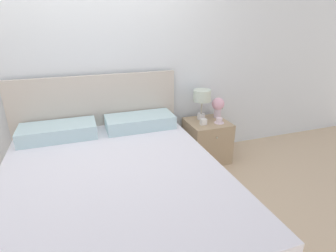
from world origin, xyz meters
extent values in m
plane|color=#CCB28E|center=(0.00, 0.00, 0.00)|extent=(12.00, 12.00, 0.00)
cube|color=white|center=(0.00, 0.07, 1.30)|extent=(8.00, 0.06, 2.60)
cube|color=white|center=(0.00, -1.09, 0.16)|extent=(1.77, 2.18, 0.32)
cube|color=white|center=(0.00, -1.09, 0.43)|extent=(1.73, 2.14, 0.22)
cube|color=beige|center=(0.00, -0.03, 0.56)|extent=(1.80, 0.05, 1.11)
cube|color=silver|center=(-0.42, -0.25, 0.61)|extent=(0.74, 0.36, 0.14)
cube|color=silver|center=(0.42, -0.25, 0.61)|extent=(0.74, 0.36, 0.14)
cube|color=tan|center=(1.27, -0.26, 0.25)|extent=(0.49, 0.48, 0.51)
sphere|color=#B2AD93|center=(1.27, -0.51, 0.40)|extent=(0.02, 0.02, 0.02)
cylinder|color=white|center=(1.23, -0.15, 0.54)|extent=(0.10, 0.10, 0.07)
cylinder|color=#B7B29E|center=(1.23, -0.15, 0.66)|extent=(0.02, 0.02, 0.16)
cylinder|color=silver|center=(1.23, -0.15, 0.81)|extent=(0.21, 0.21, 0.14)
cylinder|color=silver|center=(1.45, -0.17, 0.57)|extent=(0.09, 0.09, 0.12)
sphere|color=#EFB2C6|center=(1.45, -0.17, 0.69)|extent=(0.16, 0.16, 0.16)
sphere|color=#609356|center=(1.49, -0.17, 0.65)|extent=(0.07, 0.07, 0.07)
cylinder|color=white|center=(1.37, -0.34, 0.51)|extent=(0.12, 0.12, 0.01)
cylinder|color=white|center=(1.37, -0.34, 0.55)|extent=(0.08, 0.08, 0.06)
cube|color=white|center=(1.17, -0.34, 0.55)|extent=(0.07, 0.05, 0.07)
cylinder|color=white|center=(1.17, -0.36, 0.55)|extent=(0.06, 0.00, 0.06)
camera|label=1|loc=(-0.18, -2.92, 1.64)|focal=28.00mm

